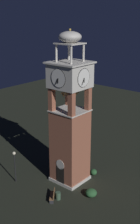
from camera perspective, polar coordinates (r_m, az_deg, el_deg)
ground at (r=35.06m, az=-0.00°, el=-12.66°), size 80.00×80.00×0.00m
clock_tower at (r=32.07m, az=-0.00°, el=-2.30°), size 3.85×3.85×16.64m
park_bench at (r=31.58m, az=-3.31°, el=-15.56°), size 1.33×1.53×0.95m
lamp_post at (r=33.88m, az=-10.51°, el=-9.16°), size 0.36×0.36×3.72m
trash_bin at (r=31.65m, az=-2.27°, el=-15.63°), size 0.52×0.52×0.80m
shrub_near_entry at (r=32.09m, az=4.05°, el=-15.11°), size 1.19×1.19×0.83m
shrub_left_of_tower at (r=35.82m, az=4.52°, el=-11.33°), size 0.78×0.78×0.71m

